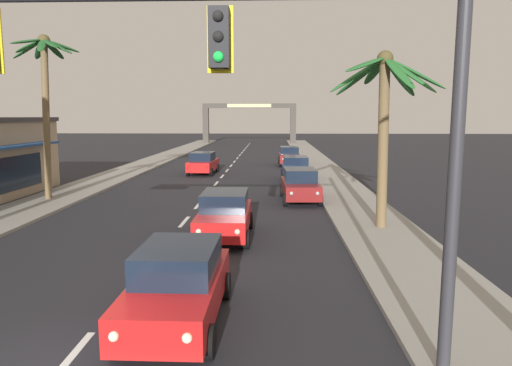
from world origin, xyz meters
TOP-DOWN VIEW (x-y plane):
  - sidewalk_right at (7.80, 20.00)m, footprint 3.20×110.00m
  - sidewalk_left at (-7.80, 20.00)m, footprint 3.20×110.00m
  - lane_markings at (0.41, 19.97)m, footprint 4.28×87.38m
  - traffic_signal_mast at (2.98, 0.12)m, footprint 11.45×0.41m
  - sedan_lead_at_stop_bar at (1.70, 2.11)m, footprint 1.97×4.46m
  - sedan_third_in_queue at (1.97, 9.25)m, footprint 1.96×4.46m
  - sedan_oncoming_far at (-1.61, 27.91)m, footprint 2.12×4.51m
  - sedan_parked_nearest_kerb at (5.28, 24.21)m, footprint 1.96×4.46m
  - sedan_parked_mid_kerb at (5.20, 34.45)m, footprint 1.99×4.47m
  - sedan_parked_far_kerb at (5.15, 16.76)m, footprint 2.08×4.50m
  - palm_left_second at (-7.80, 16.20)m, footprint 3.33×3.22m
  - palm_right_second at (7.89, 10.53)m, footprint 4.36×4.53m
  - town_gateway_arch at (0.00, 66.71)m, footprint 14.72×0.90m

SIDE VIEW (x-z plane):
  - lane_markings at x=0.41m, z-range 0.00..0.01m
  - sidewalk_right at x=7.80m, z-range 0.00..0.14m
  - sidewalk_left at x=-7.80m, z-range 0.00..0.14m
  - sedan_lead_at_stop_bar at x=1.70m, z-range 0.01..1.69m
  - sedan_third_in_queue at x=1.97m, z-range 0.01..1.69m
  - sedan_oncoming_far at x=-1.61m, z-range 0.01..1.69m
  - sedan_parked_nearest_kerb at x=5.28m, z-range 0.01..1.69m
  - sedan_parked_mid_kerb at x=5.20m, z-range 0.01..1.69m
  - sedan_parked_far_kerb at x=5.15m, z-range 0.01..1.69m
  - town_gateway_arch at x=0.00m, z-range 0.97..7.32m
  - palm_right_second at x=7.89m, z-range 1.44..8.27m
  - traffic_signal_mast at x=2.98m, z-range 1.45..8.65m
  - palm_left_second at x=-7.80m, z-range 1.89..10.33m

